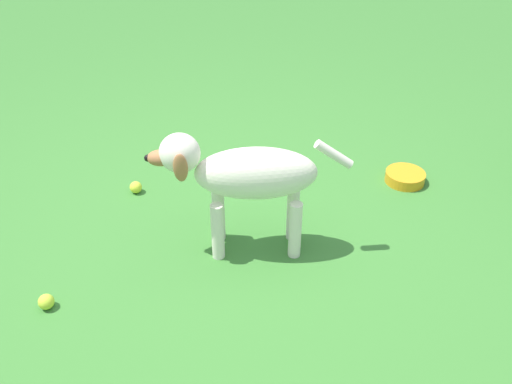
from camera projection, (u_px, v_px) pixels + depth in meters
ground at (222, 247)px, 2.59m from camera, size 14.00×14.00×0.00m
dog at (244, 175)px, 2.37m from camera, size 0.88×0.32×0.61m
tennis_ball_0 at (46, 302)px, 2.25m from camera, size 0.07×0.07×0.07m
tennis_ball_1 at (136, 187)px, 2.96m from camera, size 0.07×0.07×0.07m
water_bowl at (405, 177)px, 3.05m from camera, size 0.22×0.22×0.06m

